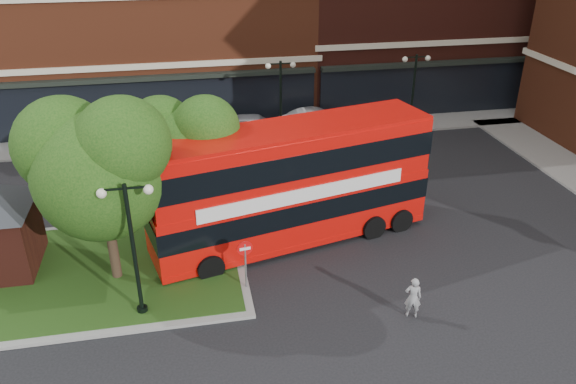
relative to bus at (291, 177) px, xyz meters
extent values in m
plane|color=black|center=(-0.50, -4.05, -2.90)|extent=(120.00, 120.00, 0.00)
cube|color=slate|center=(-0.50, 12.45, -2.84)|extent=(44.00, 3.00, 0.12)
cube|color=brown|center=(-8.50, 19.95, 4.10)|extent=(26.00, 12.00, 14.00)
cube|color=gray|center=(-8.50, -1.05, -2.84)|extent=(12.60, 7.60, 0.12)
cube|color=#19380F|center=(-8.50, -1.05, -2.83)|extent=(12.00, 7.00, 0.15)
cylinder|color=#2D2116|center=(-7.00, -1.55, -0.94)|extent=(0.36, 0.36, 3.92)
sphere|color=#163F0F|center=(-7.00, -1.55, 1.44)|extent=(4.60, 4.60, 4.60)
sphere|color=#163F0F|center=(-8.15, -0.86, 2.35)|extent=(3.45, 3.45, 3.45)
sphere|color=#163F0F|center=(-6.08, -2.01, 2.70)|extent=(3.22, 3.22, 3.22)
cylinder|color=#2D2116|center=(-4.00, 0.95, -1.16)|extent=(0.36, 0.36, 3.47)
sphere|color=#163F0F|center=(-4.00, 0.95, 0.94)|extent=(3.80, 3.80, 3.80)
sphere|color=#163F0F|center=(-4.95, 1.52, 1.75)|extent=(2.85, 2.85, 2.85)
sphere|color=#163F0F|center=(-3.24, 0.57, 2.06)|extent=(2.66, 2.66, 2.66)
cylinder|color=black|center=(-6.00, -3.85, -0.40)|extent=(0.14, 0.14, 5.00)
cylinder|color=black|center=(-6.00, -3.85, -2.75)|extent=(0.36, 0.36, 0.30)
cube|color=black|center=(-6.00, -3.85, 1.95)|extent=(1.40, 0.06, 0.06)
sphere|color=#F2EACC|center=(-6.70, -3.85, 1.85)|extent=(0.32, 0.32, 0.32)
sphere|color=#F2EACC|center=(-5.30, -3.85, 1.85)|extent=(0.32, 0.32, 0.32)
cylinder|color=black|center=(1.50, 10.45, -0.40)|extent=(0.14, 0.14, 5.00)
cylinder|color=black|center=(1.50, 10.45, -2.75)|extent=(0.36, 0.36, 0.30)
cube|color=black|center=(1.50, 10.45, 1.95)|extent=(1.40, 0.06, 0.06)
sphere|color=#F2EACC|center=(0.80, 10.45, 1.85)|extent=(0.32, 0.32, 0.32)
sphere|color=#F2EACC|center=(2.20, 10.45, 1.85)|extent=(0.32, 0.32, 0.32)
cylinder|color=black|center=(9.50, 10.45, -0.40)|extent=(0.14, 0.14, 5.00)
cylinder|color=black|center=(9.50, 10.45, -2.75)|extent=(0.36, 0.36, 0.30)
cube|color=black|center=(9.50, 10.45, 1.95)|extent=(1.40, 0.06, 0.06)
sphere|color=#F2EACC|center=(8.80, 10.45, 1.85)|extent=(0.32, 0.32, 0.32)
sphere|color=#F2EACC|center=(10.20, 10.45, 1.85)|extent=(0.32, 0.32, 0.32)
cube|color=red|center=(0.00, 0.00, -1.32)|extent=(11.87, 5.26, 2.21)
cube|color=red|center=(0.00, 0.00, 0.89)|extent=(11.75, 5.20, 2.21)
cube|color=black|center=(0.00, 0.00, 1.00)|extent=(11.87, 5.26, 1.00)
cube|color=silver|center=(0.31, -1.31, -0.16)|extent=(8.45, 2.06, 0.58)
imported|color=gray|center=(3.06, -5.72, -2.12)|extent=(0.65, 0.53, 1.55)
imported|color=#9D9FA4|center=(0.12, 11.95, -2.15)|extent=(4.50, 2.01, 1.50)
imported|color=silver|center=(4.05, 11.95, -2.14)|extent=(4.72, 2.00, 1.51)
cylinder|color=slate|center=(-2.30, -3.13, -1.92)|extent=(0.07, 0.07, 1.95)
cylinder|color=red|center=(-2.30, -3.13, -1.12)|extent=(0.57, 0.12, 0.57)
cube|color=white|center=(-2.30, -3.13, -1.12)|extent=(0.40, 0.09, 0.11)
camera|label=1|loc=(-4.04, -19.91, 9.64)|focal=35.00mm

